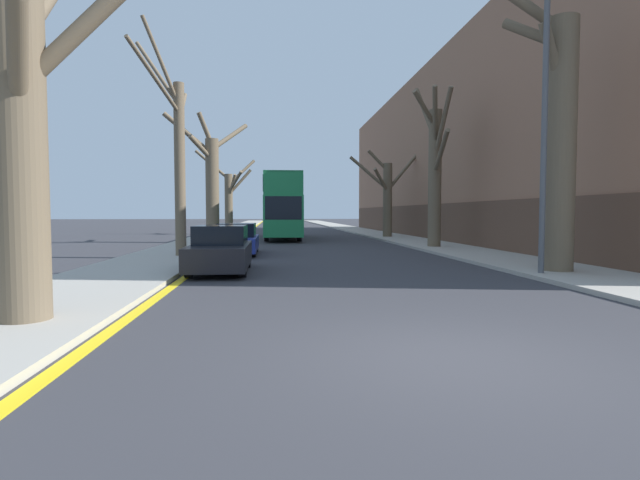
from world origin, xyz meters
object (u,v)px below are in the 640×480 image
at_px(street_tree_left_0, 24,110).
at_px(street_tree_right_1, 435,168).
at_px(lamp_post, 542,94).
at_px(street_tree_right_2, 387,195).
at_px(double_decker_bus, 282,204).
at_px(street_tree_left_2, 211,181).
at_px(street_tree_left_1, 177,155).
at_px(street_tree_left_3, 229,197).
at_px(parked_car_0, 221,250).
at_px(parked_car_1, 237,240).
at_px(street_tree_right_0, 558,137).

height_order(street_tree_left_0, street_tree_right_1, street_tree_right_1).
bearing_deg(lamp_post, street_tree_right_2, 88.10).
distance_m(street_tree_right_1, double_decker_bus, 13.15).
bearing_deg(lamp_post, street_tree_right_1, 86.61).
bearing_deg(street_tree_left_2, street_tree_left_1, -90.09).
bearing_deg(street_tree_left_2, street_tree_left_0, -90.31).
distance_m(street_tree_left_3, parked_car_0, 27.69).
relative_size(street_tree_left_3, street_tree_right_1, 0.85).
xyz_separation_m(street_tree_left_2, parked_car_0, (2.14, -15.38, -3.04)).
height_order(street_tree_left_1, parked_car_0, street_tree_left_1).
distance_m(street_tree_right_2, lamp_post, 22.15).
relative_size(street_tree_left_1, parked_car_1, 1.98).
xyz_separation_m(street_tree_right_0, parked_car_1, (-9.77, 8.13, -3.34)).
bearing_deg(street_tree_left_2, lamp_post, -57.53).
bearing_deg(street_tree_right_1, street_tree_left_1, -159.73).
relative_size(street_tree_right_1, street_tree_right_2, 1.33).
distance_m(street_tree_left_1, double_decker_bus, 15.76).
bearing_deg(street_tree_left_1, lamp_post, -31.46).
bearing_deg(parked_car_1, lamp_post, -44.01).
xyz_separation_m(street_tree_right_1, lamp_post, (-0.66, -11.15, 1.00)).
xyz_separation_m(parked_car_0, lamp_post, (8.96, -2.07, 4.38)).
distance_m(street_tree_left_0, street_tree_right_0, 13.24).
bearing_deg(double_decker_bus, lamp_post, -72.75).
bearing_deg(street_tree_right_1, parked_car_1, -165.49).
xyz_separation_m(double_decker_bus, parked_car_1, (-2.17, -13.21, -1.81)).
distance_m(street_tree_right_2, parked_car_1, 16.72).
height_order(street_tree_right_0, street_tree_right_2, street_tree_right_0).
xyz_separation_m(street_tree_right_1, double_decker_bus, (-7.45, 10.72, -1.60)).
xyz_separation_m(parked_car_1, lamp_post, (8.96, -8.66, 4.41)).
height_order(street_tree_left_0, street_tree_right_2, street_tree_left_0).
bearing_deg(parked_car_1, double_decker_bus, 80.65).
bearing_deg(street_tree_right_2, lamp_post, -91.90).
bearing_deg(parked_car_1, street_tree_right_1, 14.51).
bearing_deg(double_decker_bus, street_tree_left_3, 119.22).
bearing_deg(street_tree_left_0, street_tree_left_2, 89.69).
xyz_separation_m(street_tree_left_3, parked_car_1, (2.13, -20.90, -2.52)).
bearing_deg(lamp_post, street_tree_left_3, 110.57).
relative_size(street_tree_left_0, street_tree_right_1, 0.85).
relative_size(street_tree_left_1, street_tree_left_3, 1.26).
distance_m(street_tree_right_1, lamp_post, 11.22).
bearing_deg(parked_car_0, street_tree_right_2, 64.12).
height_order(street_tree_right_1, double_decker_bus, street_tree_right_1).
height_order(street_tree_left_3, parked_car_0, street_tree_left_3).
height_order(street_tree_left_0, street_tree_right_0, street_tree_right_0).
distance_m(street_tree_left_2, parked_car_0, 15.82).
relative_size(street_tree_right_2, parked_car_0, 1.52).
height_order(double_decker_bus, parked_car_0, double_decker_bus).
xyz_separation_m(street_tree_left_0, lamp_post, (11.22, 4.97, 1.66)).
xyz_separation_m(street_tree_left_0, parked_car_1, (2.26, 13.63, -2.75)).
distance_m(street_tree_right_0, parked_car_0, 10.43).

